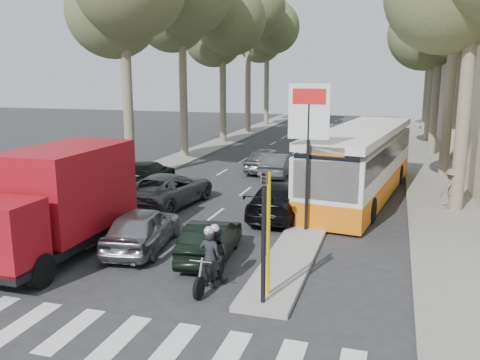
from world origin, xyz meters
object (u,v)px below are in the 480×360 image
object	(u,v)px
dark_hatchback	(211,240)
red_truck	(57,200)
motorcycle	(212,258)
city_bus	(361,161)
silver_hatchback	(142,228)

from	to	relation	value
dark_hatchback	red_truck	distance (m)	5.21
red_truck	motorcycle	world-z (taller)	red_truck
red_truck	motorcycle	bearing A→B (deg)	-8.95
city_bus	silver_hatchback	bearing A→B (deg)	-116.23
city_bus	motorcycle	size ratio (longest dim) A/B	6.17
motorcycle	city_bus	bearing A→B (deg)	76.26
silver_hatchback	dark_hatchback	distance (m)	2.59
dark_hatchback	motorcycle	world-z (taller)	motorcycle
dark_hatchback	city_bus	world-z (taller)	city_bus
motorcycle	dark_hatchback	bearing A→B (deg)	113.16
city_bus	motorcycle	world-z (taller)	city_bus
dark_hatchback	city_bus	xyz separation A→B (m)	(4.09, 10.03, 1.17)
silver_hatchback	motorcycle	size ratio (longest dim) A/B	2.01
city_bus	motorcycle	xyz separation A→B (m)	(-3.29, -12.04, -0.97)
red_truck	motorcycle	xyz separation A→B (m)	(5.72, -0.88, -1.04)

